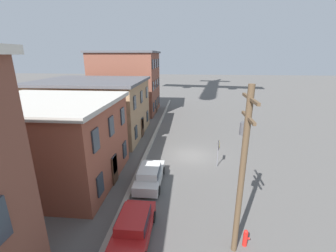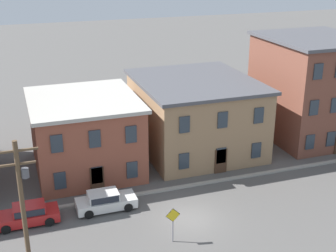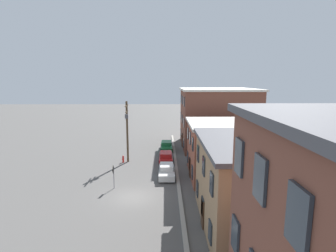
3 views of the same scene
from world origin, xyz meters
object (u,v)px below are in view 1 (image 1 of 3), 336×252
Objects in this scene: utility_pole at (243,166)px; car_red at (133,227)px; fire_hydrant at (245,238)px; car_white at (150,175)px; caution_sign at (218,149)px.

car_red is at bearing 87.98° from utility_pole.
car_red is 4.58× the size of fire_hydrant.
car_white is 0.52× the size of utility_pole.
utility_pole reaches higher than fire_hydrant.
caution_sign is (3.33, -5.51, 0.93)m from car_white.
car_red is 5.51m from car_white.
caution_sign is (8.84, -5.44, 0.93)m from car_red.
utility_pole is at bearing -92.02° from car_red.
fire_hydrant is (-5.41, -5.93, -0.27)m from car_white.
caution_sign is at bearing -58.85° from car_white.
car_white is 6.51m from caution_sign.
utility_pole is (-9.03, 0.19, 3.04)m from caution_sign.
caution_sign is 2.62× the size of fire_hydrant.
caution_sign is at bearing -1.23° from utility_pole.
caution_sign is 8.84m from fire_hydrant.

